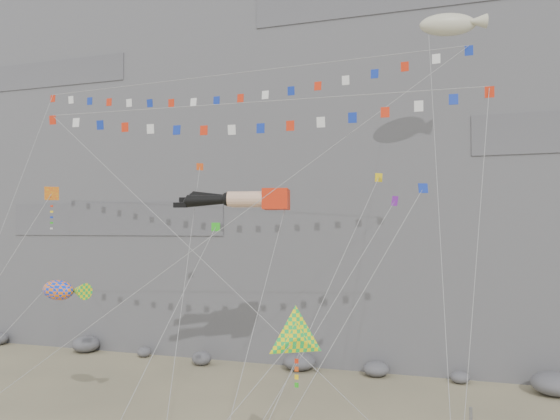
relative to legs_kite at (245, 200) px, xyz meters
name	(u,v)px	position (x,y,z in m)	size (l,w,h in m)	color
cliff	(338,98)	(0.45, 25.61, 12.10)	(80.00, 28.00, 50.00)	slate
talus_boulders	(299,362)	(0.45, 10.61, -12.30)	(60.00, 3.00, 1.20)	slate
legs_kite	(245,200)	(0.00, 0.00, 0.00)	(7.95, 15.02, 18.89)	red
flag_banner_upper	(228,74)	(-1.84, 1.60, 8.34)	(29.81, 13.66, 27.01)	red
flag_banner_lower	(246,103)	(1.31, -3.12, 5.18)	(25.28, 5.32, 21.64)	red
harlequin_kite	(51,194)	(-10.74, -4.32, 0.27)	(4.61, 7.85, 15.32)	red
fish_windsock	(58,290)	(-9.02, -5.67, -5.24)	(7.35, 6.18, 10.59)	orange
delta_kite	(296,338)	(6.04, -9.56, -6.22)	(6.39, 4.67, 9.20)	#FFE70D
blimp_windsock	(448,25)	(11.92, 5.08, 11.26)	(4.55, 14.62, 27.63)	beige
small_kite_a	(199,172)	(-3.86, 1.52, 1.95)	(5.23, 13.75, 20.63)	#DD4812
small_kite_b	(393,205)	(9.05, -1.24, -0.48)	(6.75, 11.73, 17.83)	purple
small_kite_c	(214,231)	(-0.40, -3.65, -1.92)	(1.64, 11.21, 15.45)	green
small_kite_d	(377,182)	(7.89, 0.98, 0.94)	(4.46, 15.81, 21.04)	yellow
small_kite_e	(419,195)	(10.69, -5.02, -0.19)	(7.39, 7.11, 16.03)	#122CA0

